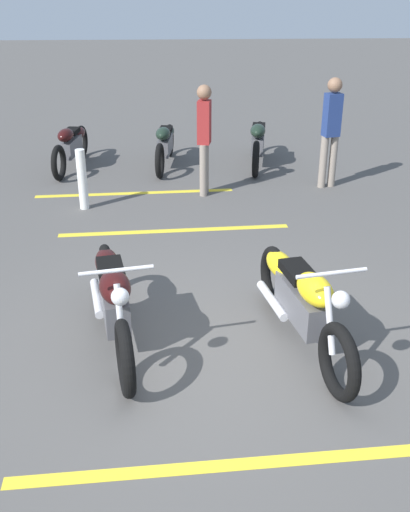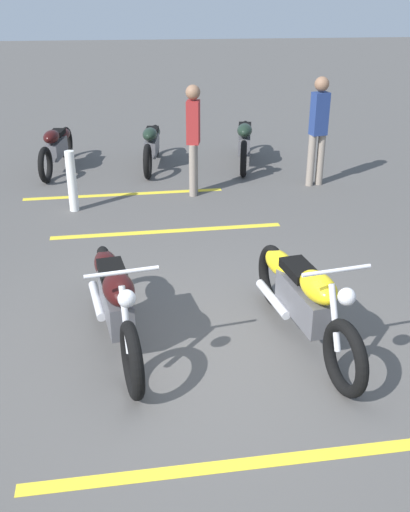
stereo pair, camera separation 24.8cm
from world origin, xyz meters
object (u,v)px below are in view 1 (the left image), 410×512
Objects in this scene: motorcycle_row_center at (71,145)px; motorcycle_row_left at (165,143)px; bollard_post at (82,180)px; bystander_near_row at (331,128)px; motorcycle_bright_foreground at (301,300)px; motorcycle_dark_foreground at (113,297)px; bystander_secondary at (204,135)px; motorcycle_row_far_left at (258,141)px.

motorcycle_row_left is at bearing 99.13° from motorcycle_row_center.
bollard_post reaches higher than motorcycle_row_center.
motorcycle_bright_foreground is at bearing 149.62° from bystander_near_row.
motorcycle_row_center is at bearing -81.92° from motorcycle_row_left.
bystander_near_row reaches higher than bollard_post.
bystander_near_row reaches higher than motorcycle_row_center.
motorcycle_dark_foreground is 5.96m from motorcycle_row_center.
motorcycle_bright_foreground is 6.15m from motorcycle_row_left.
motorcycle_bright_foreground is at bearing 74.46° from motorcycle_dark_foreground.
motorcycle_bright_foreground is 1.78m from motorcycle_dark_foreground.
bystander_near_row reaches higher than motorcycle_dark_foreground.
bystander_secondary is (-0.26, 2.07, -0.03)m from bystander_near_row.
motorcycle_bright_foreground is at bearing 110.88° from bystander_secondary.
motorcycle_row_left is (5.86, -0.45, -0.04)m from motorcycle_dark_foreground.
motorcycle_row_left is at bearing 49.12° from bystander_near_row.
bystander_secondary is at bearing -73.06° from bollard_post.
motorcycle_bright_foreground is 1.00× the size of motorcycle_dark_foreground.
bystander_near_row is (4.62, -1.39, 0.53)m from motorcycle_bright_foreground.
bystander_secondary is at bearing 27.92° from motorcycle_row_left.
motorcycle_bright_foreground is 4.56m from bollard_post.
motorcycle_row_left is 2.53m from bollard_post.
motorcycle_row_far_left is 1.78m from bystander_near_row.
bystander_near_row is at bearing 69.68° from motorcycle_row_left.
motorcycle_bright_foreground is 1.27× the size of bystander_secondary.
motorcycle_row_far_left is 2.32× the size of bollard_post.
motorcycle_bright_foreground and motorcycle_dark_foreground have the same top height.
bollard_post is (-2.22, 1.22, 0.04)m from motorcycle_row_left.
motorcycle_bright_foreground reaches higher than bollard_post.
motorcycle_row_far_left is 3.44m from motorcycle_row_center.
motorcycle_row_center is 1.18× the size of bystander_secondary.
motorcycle_row_left is 1.17× the size of bystander_secondary.
motorcycle_row_left is 1.85m from bystander_secondary.
bollard_post is (3.79, 2.54, -0.00)m from motorcycle_bright_foreground.
motorcycle_dark_foreground is at bearing 20.17° from motorcycle_row_center.
motorcycle_dark_foreground is 1.04× the size of motorcycle_row_far_left.
motorcycle_bright_foreground is 1.08× the size of motorcycle_row_center.
motorcycle_dark_foreground reaches higher than bollard_post.
bollard_post is at bearing -22.00° from motorcycle_row_left.
bystander_secondary is 2.01m from bollard_post.
motorcycle_row_left is at bearing -57.00° from bystander_secondary.
bollard_post is (-0.83, 3.93, -0.54)m from bystander_near_row.
motorcycle_row_center is (-0.04, 1.72, 0.00)m from motorcycle_row_left.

